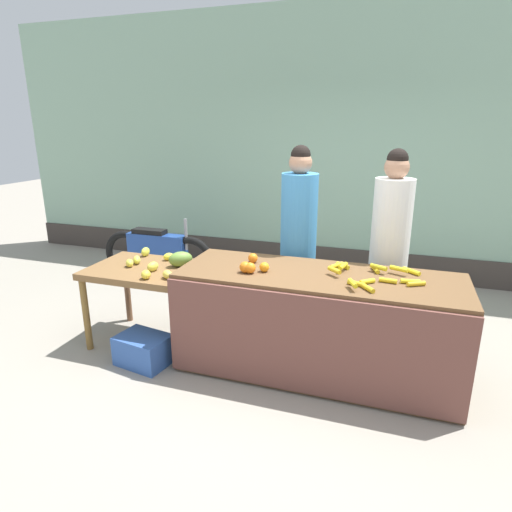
{
  "coord_description": "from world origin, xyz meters",
  "views": [
    {
      "loc": [
        0.86,
        -3.24,
        2.01
      ],
      "look_at": [
        -0.27,
        0.15,
        0.91
      ],
      "focal_mm": 30.3,
      "sensor_mm": 36.0,
      "label": 1
    }
  ],
  "objects": [
    {
      "name": "fruit_stall_counter",
      "position": [
        0.31,
        -0.01,
        0.43
      ],
      "size": [
        2.27,
        0.81,
        0.86
      ],
      "color": "brown",
      "rests_on": "ground"
    },
    {
      "name": "side_table_wooden",
      "position": [
        -1.25,
        0.0,
        0.65
      ],
      "size": [
        1.09,
        0.74,
        0.75
      ],
      "color": "brown",
      "rests_on": "ground"
    },
    {
      "name": "orange_pile",
      "position": [
        -0.23,
        -0.08,
        0.9
      ],
      "size": [
        0.25,
        0.35,
        0.09
      ],
      "color": "orange",
      "rests_on": "fruit_stall_counter"
    },
    {
      "name": "mango_papaya_pile",
      "position": [
        -1.11,
        0.06,
        0.8
      ],
      "size": [
        0.65,
        0.69,
        0.14
      ],
      "color": "#D9D845",
      "rests_on": "side_table_wooden"
    },
    {
      "name": "produce_crate",
      "position": [
        -1.12,
        -0.38,
        0.13
      ],
      "size": [
        0.49,
        0.39,
        0.26
      ],
      "primitive_type": "cube",
      "rotation": [
        0.0,
        0.0,
        -0.17
      ],
      "color": "#3359A5",
      "rests_on": "ground"
    },
    {
      "name": "market_wall_back",
      "position": [
        0.0,
        2.66,
        1.7
      ],
      "size": [
        9.82,
        0.23,
        3.46
      ],
      "color": "#8CB299",
      "rests_on": "ground"
    },
    {
      "name": "vendor_woman_white_shirt",
      "position": [
        0.82,
        0.66,
        0.91
      ],
      "size": [
        0.34,
        0.34,
        1.81
      ],
      "color": "#33333D",
      "rests_on": "ground"
    },
    {
      "name": "ground_plane",
      "position": [
        0.0,
        0.0,
        0.0
      ],
      "size": [
        24.0,
        24.0,
        0.0
      ],
      "primitive_type": "plane",
      "color": "gray"
    },
    {
      "name": "banana_bunch_pile",
      "position": [
        0.72,
        0.04,
        0.89
      ],
      "size": [
        0.74,
        0.63,
        0.07
      ],
      "color": "gold",
      "rests_on": "fruit_stall_counter"
    },
    {
      "name": "vendor_woman_blue_shirt",
      "position": [
        -0.01,
        0.64,
        0.92
      ],
      "size": [
        0.34,
        0.34,
        1.83
      ],
      "color": "#33333D",
      "rests_on": "ground"
    },
    {
      "name": "parked_motorcycle",
      "position": [
        -2.06,
        1.47,
        0.4
      ],
      "size": [
        1.6,
        0.18,
        0.88
      ],
      "color": "black",
      "rests_on": "ground"
    },
    {
      "name": "produce_sack",
      "position": [
        -0.46,
        0.63,
        0.23
      ],
      "size": [
        0.46,
        0.44,
        0.45
      ],
      "primitive_type": "ellipsoid",
      "rotation": [
        0.0,
        0.0,
        0.53
      ],
      "color": "tan",
      "rests_on": "ground"
    }
  ]
}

